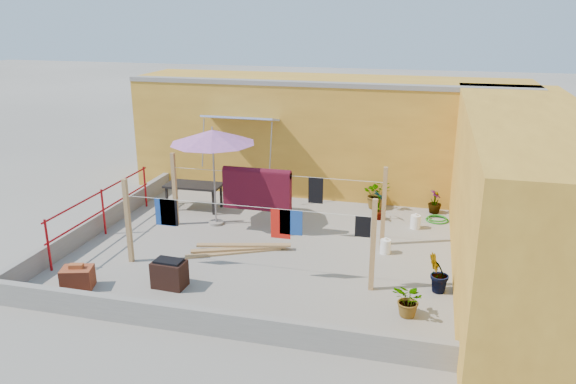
# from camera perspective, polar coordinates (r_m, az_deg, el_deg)

# --- Properties ---
(ground) EXTENTS (80.00, 80.00, 0.00)m
(ground) POSITION_cam_1_polar(r_m,az_deg,el_deg) (12.53, -2.35, -5.60)
(ground) COLOR #9E998E
(ground) RESTS_ON ground
(wall_back) EXTENTS (11.00, 3.27, 3.21)m
(wall_back) POSITION_cam_1_polar(r_m,az_deg,el_deg) (16.29, 4.03, 5.91)
(wall_back) COLOR gold
(wall_back) RESTS_ON ground
(wall_right) EXTENTS (2.40, 9.00, 3.20)m
(wall_right) POSITION_cam_1_polar(r_m,az_deg,el_deg) (11.65, 22.86, -0.51)
(wall_right) COLOR gold
(wall_right) RESTS_ON ground
(parapet_front) EXTENTS (8.30, 0.16, 0.44)m
(parapet_front) POSITION_cam_1_polar(r_m,az_deg,el_deg) (9.44, -8.75, -12.80)
(parapet_front) COLOR gray
(parapet_front) RESTS_ON ground
(parapet_left) EXTENTS (0.16, 7.30, 0.44)m
(parapet_left) POSITION_cam_1_polar(r_m,az_deg,el_deg) (14.10, -18.47, -2.84)
(parapet_left) COLOR gray
(parapet_left) RESTS_ON ground
(red_railing) EXTENTS (0.05, 4.20, 1.10)m
(red_railing) POSITION_cam_1_polar(r_m,az_deg,el_deg) (13.66, -18.31, -1.27)
(red_railing) COLOR #9D0F15
(red_railing) RESTS_ON ground
(clothesline_rig) EXTENTS (5.09, 2.35, 1.80)m
(clothesline_rig) POSITION_cam_1_polar(r_m,az_deg,el_deg) (12.73, -3.16, -0.25)
(clothesline_rig) COLOR tan
(clothesline_rig) RESTS_ON ground
(patio_umbrella) EXTENTS (2.56, 2.56, 2.43)m
(patio_umbrella) POSITION_cam_1_polar(r_m,az_deg,el_deg) (13.31, -7.67, 5.54)
(patio_umbrella) COLOR gray
(patio_umbrella) RESTS_ON ground
(outdoor_table) EXTENTS (1.48, 0.76, 0.68)m
(outdoor_table) POSITION_cam_1_polar(r_m,az_deg,el_deg) (14.86, -9.56, 0.55)
(outdoor_table) COLOR black
(outdoor_table) RESTS_ON ground
(brick_stack) EXTENTS (0.66, 0.56, 0.49)m
(brick_stack) POSITION_cam_1_polar(r_m,az_deg,el_deg) (11.41, -20.59, -8.15)
(brick_stack) COLOR #A64026
(brick_stack) RESTS_ON ground
(lumber_pile) EXTENTS (2.13, 1.11, 0.13)m
(lumber_pile) POSITION_cam_1_polar(r_m,az_deg,el_deg) (12.31, -5.04, -5.77)
(lumber_pile) COLOR tan
(lumber_pile) RESTS_ON ground
(brazier) EXTENTS (0.63, 0.44, 0.55)m
(brazier) POSITION_cam_1_polar(r_m,az_deg,el_deg) (10.96, -11.95, -8.11)
(brazier) COLOR black
(brazier) RESTS_ON ground
(white_basin) EXTENTS (0.48, 0.48, 0.08)m
(white_basin) POSITION_cam_1_polar(r_m,az_deg,el_deg) (9.96, -9.76, -12.28)
(white_basin) COLOR white
(white_basin) RESTS_ON ground
(water_jug_a) EXTENTS (0.24, 0.24, 0.38)m
(water_jug_a) POSITION_cam_1_polar(r_m,az_deg,el_deg) (13.84, 12.82, -2.97)
(water_jug_a) COLOR white
(water_jug_a) RESTS_ON ground
(water_jug_b) EXTENTS (0.23, 0.23, 0.36)m
(water_jug_b) POSITION_cam_1_polar(r_m,az_deg,el_deg) (12.34, 9.87, -5.47)
(water_jug_b) COLOR white
(water_jug_b) RESTS_ON ground
(green_hose) EXTENTS (0.57, 0.57, 0.08)m
(green_hose) POSITION_cam_1_polar(r_m,az_deg,el_deg) (14.51, 14.91, -2.68)
(green_hose) COLOR #1F781A
(green_hose) RESTS_ON ground
(plant_back_a) EXTENTS (0.82, 0.75, 0.78)m
(plant_back_a) POSITION_cam_1_polar(r_m,az_deg,el_deg) (14.97, 9.00, -0.20)
(plant_back_a) COLOR #175218
(plant_back_a) RESTS_ON ground
(plant_back_b) EXTENTS (0.37, 0.37, 0.61)m
(plant_back_b) POSITION_cam_1_polar(r_m,az_deg,el_deg) (14.95, 14.68, -0.97)
(plant_back_b) COLOR #175218
(plant_back_b) RESTS_ON ground
(plant_right_a) EXTENTS (0.47, 0.49, 0.78)m
(plant_right_a) POSITION_cam_1_polar(r_m,az_deg,el_deg) (14.16, 9.25, -1.31)
(plant_right_a) COLOR #175218
(plant_right_a) RESTS_ON ground
(plant_right_b) EXTENTS (0.55, 0.54, 0.78)m
(plant_right_b) POSITION_cam_1_polar(r_m,az_deg,el_deg) (10.82, 14.99, -8.00)
(plant_right_b) COLOR #175218
(plant_right_b) RESTS_ON ground
(plant_right_c) EXTENTS (0.73, 0.72, 0.62)m
(plant_right_c) POSITION_cam_1_polar(r_m,az_deg,el_deg) (9.96, 12.27, -10.69)
(plant_right_c) COLOR #175218
(plant_right_c) RESTS_ON ground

